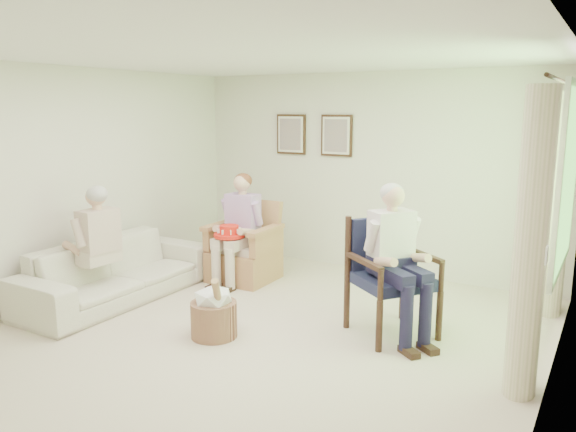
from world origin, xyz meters
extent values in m
plane|color=beige|center=(0.00, 0.00, 0.00)|extent=(5.50, 5.50, 0.00)
cube|color=silver|center=(0.00, 2.75, 1.30)|extent=(5.00, 0.04, 2.60)
cube|color=silver|center=(-2.50, 0.00, 1.30)|extent=(0.04, 5.50, 2.60)
cube|color=silver|center=(2.50, 0.00, 1.30)|extent=(0.04, 5.50, 2.60)
cube|color=white|center=(0.00, 0.00, 2.60)|extent=(5.00, 5.50, 0.02)
cube|color=#2D6B23|center=(2.47, 1.20, 1.55)|extent=(0.02, 1.40, 1.50)
cube|color=white|center=(2.46, 1.20, 2.33)|extent=(0.04, 1.52, 0.06)
cube|color=white|center=(2.46, 1.20, 0.77)|extent=(0.04, 1.52, 0.06)
cylinder|color=#382114|center=(2.37, 1.20, 2.35)|extent=(0.03, 2.50, 0.03)
cylinder|color=beige|center=(2.33, 0.22, 1.15)|extent=(0.34, 0.34, 2.30)
cylinder|color=beige|center=(2.33, 2.18, 1.15)|extent=(0.34, 0.34, 2.30)
cube|color=#382114|center=(-1.15, 2.72, 1.78)|extent=(0.45, 0.03, 0.55)
cube|color=silver|center=(-1.15, 2.70, 1.78)|extent=(0.39, 0.01, 0.49)
cube|color=tan|center=(-1.15, 2.69, 1.78)|extent=(0.33, 0.01, 0.43)
cube|color=#382114|center=(-0.45, 2.72, 1.78)|extent=(0.45, 0.03, 0.55)
cube|color=silver|center=(-0.45, 2.70, 1.78)|extent=(0.39, 0.01, 0.49)
cube|color=tan|center=(-0.45, 2.69, 1.78)|extent=(0.33, 0.01, 0.43)
cube|color=tan|center=(-1.13, 1.51, 0.19)|extent=(0.74, 0.72, 0.39)
cube|color=beige|center=(-1.13, 1.48, 0.43)|extent=(0.57, 0.55, 0.09)
cube|color=tan|center=(-1.13, 1.81, 0.70)|extent=(0.68, 0.21, 0.58)
cube|color=tan|center=(-1.47, 1.51, 0.53)|extent=(0.09, 0.66, 0.28)
cube|color=tan|center=(-0.79, 1.51, 0.53)|extent=(0.09, 0.66, 0.28)
cylinder|color=black|center=(0.76, 0.50, 0.24)|extent=(0.06, 0.06, 0.47)
cylinder|color=black|center=(1.41, 0.50, 0.24)|extent=(0.06, 0.06, 0.47)
cylinder|color=black|center=(0.76, 1.11, 0.24)|extent=(0.06, 0.06, 0.47)
cylinder|color=black|center=(1.41, 1.11, 0.24)|extent=(0.06, 0.06, 0.47)
cube|color=#1C203E|center=(1.09, 0.81, 0.53)|extent=(0.63, 0.60, 0.11)
cube|color=#1C203E|center=(1.09, 1.10, 0.82)|extent=(0.58, 0.08, 0.54)
imported|color=silver|center=(-1.95, 0.17, 0.33)|extent=(2.28, 0.89, 0.66)
cube|color=beige|center=(-1.13, 1.48, 0.59)|extent=(0.40, 0.26, 0.16)
cube|color=#C498D7|center=(-1.13, 1.50, 0.87)|extent=(0.39, 0.24, 0.46)
sphere|color=#DDAD8E|center=(-1.13, 1.49, 1.24)|extent=(0.21, 0.21, 0.21)
ellipsoid|color=brown|center=(-1.13, 1.51, 1.26)|extent=(0.22, 0.22, 0.18)
cube|color=beige|center=(-1.23, 1.26, 0.54)|extent=(0.14, 0.44, 0.13)
cube|color=beige|center=(-1.03, 1.26, 0.54)|extent=(0.14, 0.44, 0.13)
cylinder|color=beige|center=(-1.23, 1.06, 0.27)|extent=(0.12, 0.12, 0.49)
cylinder|color=beige|center=(-1.03, 1.06, 0.27)|extent=(0.12, 0.12, 0.49)
cube|color=#1A1835|center=(1.09, 0.80, 0.69)|extent=(0.40, 0.26, 0.16)
cube|color=white|center=(1.09, 0.82, 0.97)|extent=(0.39, 0.24, 0.46)
sphere|color=#DDAD8E|center=(1.09, 0.81, 1.34)|extent=(0.21, 0.21, 0.21)
ellipsoid|color=#B7B2AD|center=(1.09, 0.84, 1.37)|extent=(0.22, 0.22, 0.18)
cube|color=#1A1835|center=(0.99, 0.58, 0.64)|extent=(0.14, 0.44, 0.13)
cube|color=#1A1835|center=(1.19, 0.58, 0.64)|extent=(0.14, 0.44, 0.13)
cylinder|color=#1A1835|center=(0.99, 0.38, 0.33)|extent=(0.12, 0.12, 0.59)
cylinder|color=#1A1835|center=(1.19, 0.38, 0.33)|extent=(0.12, 0.12, 0.59)
cube|color=beige|center=(-1.95, -0.05, 0.57)|extent=(0.42, 0.26, 0.16)
cube|color=#C7AD9A|center=(-1.95, -0.03, 0.85)|extent=(0.41, 0.24, 0.46)
sphere|color=#DDAD8E|center=(-1.95, -0.04, 1.22)|extent=(0.21, 0.21, 0.21)
ellipsoid|color=#B7B2AD|center=(-1.95, -0.02, 1.24)|extent=(0.22, 0.22, 0.18)
cube|color=beige|center=(-2.05, -0.27, 0.52)|extent=(0.14, 0.44, 0.13)
cube|color=beige|center=(-1.85, -0.27, 0.52)|extent=(0.14, 0.44, 0.13)
cylinder|color=beige|center=(-2.05, -0.47, 0.26)|extent=(0.12, 0.12, 0.47)
cylinder|color=beige|center=(-1.85, -0.47, 0.26)|extent=(0.12, 0.12, 0.47)
cylinder|color=red|center=(-1.12, 1.20, 0.64)|extent=(0.37, 0.37, 0.04)
cylinder|color=red|center=(-1.12, 1.20, 0.70)|extent=(0.23, 0.23, 0.12)
cube|color=white|center=(-1.00, 1.20, 0.70)|extent=(0.04, 0.01, 0.05)
cube|color=white|center=(-1.04, 1.28, 0.70)|extent=(0.04, 0.04, 0.05)
cube|color=white|center=(-1.12, 1.32, 0.70)|extent=(0.01, 0.04, 0.05)
cube|color=white|center=(-1.21, 1.28, 0.70)|extent=(0.04, 0.04, 0.05)
cube|color=white|center=(-1.24, 1.20, 0.70)|extent=(0.04, 0.01, 0.05)
cube|color=white|center=(-1.21, 1.11, 0.70)|extent=(0.04, 0.04, 0.05)
cube|color=white|center=(-1.12, 1.08, 0.70)|extent=(0.01, 0.04, 0.05)
cube|color=white|center=(-1.04, 1.11, 0.70)|extent=(0.04, 0.04, 0.05)
cylinder|color=tan|center=(-0.34, -0.12, 0.17)|extent=(0.47, 0.47, 0.34)
ellipsoid|color=white|center=(-0.34, -0.12, 0.39)|extent=(0.39, 0.39, 0.23)
cylinder|color=#A57F56|center=(-0.24, -0.17, 0.39)|extent=(0.17, 0.31, 0.51)
camera|label=1|loc=(2.83, -4.09, 2.14)|focal=35.00mm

